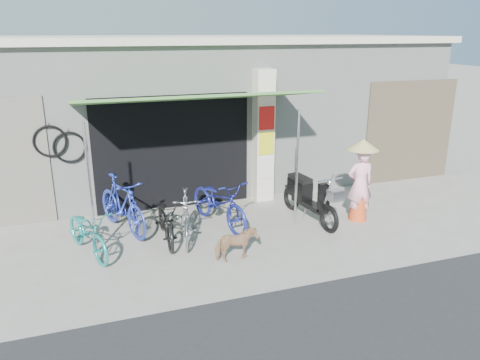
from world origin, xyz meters
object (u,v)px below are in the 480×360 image
object	(u,v)px
street_dog	(236,245)
bike_teal	(88,232)
nun	(360,180)
bike_blue	(122,204)
bike_silver	(186,216)
bike_navy	(219,202)
moped	(308,197)
bike_black	(166,219)

from	to	relation	value
street_dog	bike_teal	bearing A→B (deg)	65.34
street_dog	nun	xyz separation A→B (m)	(3.01, 0.94, 0.55)
bike_blue	street_dog	distance (m)	2.58
bike_teal	street_dog	xyz separation A→B (m)	(2.38, -1.08, -0.13)
bike_silver	bike_navy	bearing A→B (deg)	42.07
bike_blue	moped	xyz separation A→B (m)	(3.70, -0.65, -0.06)
bike_blue	moped	bearing A→B (deg)	-30.71
bike_blue	bike_navy	xyz separation A→B (m)	(1.87, -0.35, -0.05)
bike_black	bike_navy	bearing A→B (deg)	19.14
street_dog	bike_black	bearing A→B (deg)	38.78
bike_blue	bike_black	distance (m)	1.02
bike_black	bike_navy	world-z (taller)	bike_navy
bike_blue	moped	size ratio (longest dim) A/B	0.96
bike_silver	street_dog	size ratio (longest dim) A/B	2.22
bike_blue	bike_black	world-z (taller)	bike_blue
bike_blue	moped	world-z (taller)	bike_blue
moped	nun	distance (m)	1.12
bike_teal	moped	bearing A→B (deg)	-17.68
street_dog	bike_navy	bearing A→B (deg)	-6.51
bike_silver	moped	bearing A→B (deg)	15.14
bike_silver	moped	xyz separation A→B (m)	(2.62, 0.16, 0.02)
nun	bike_navy	bearing A→B (deg)	-6.08
bike_black	bike_navy	size ratio (longest dim) A/B	0.84
bike_teal	nun	xyz separation A→B (m)	(5.39, -0.14, 0.43)
bike_teal	moped	xyz separation A→B (m)	(4.38, 0.19, 0.07)
bike_black	moped	world-z (taller)	moped
street_dog	nun	size ratio (longest dim) A/B	0.42
bike_silver	nun	bearing A→B (deg)	8.99
bike_black	bike_silver	bearing A→B (deg)	-13.02
bike_black	bike_silver	world-z (taller)	bike_silver
bike_teal	bike_silver	bearing A→B (deg)	-19.01
bike_blue	nun	xyz separation A→B (m)	(4.71, -0.98, 0.30)
moped	bike_teal	bearing A→B (deg)	175.29
bike_navy	nun	bearing A→B (deg)	-28.80
bike_silver	bike_black	bearing A→B (deg)	177.27
bike_blue	bike_black	size ratio (longest dim) A/B	1.15
bike_teal	bike_blue	distance (m)	1.09
bike_blue	street_dog	xyz separation A→B (m)	(1.70, -1.92, -0.26)
bike_teal	bike_silver	distance (m)	1.76
bike_navy	nun	distance (m)	2.93
bike_silver	street_dog	bearing A→B (deg)	-49.24
bike_blue	bike_teal	bearing A→B (deg)	-149.51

